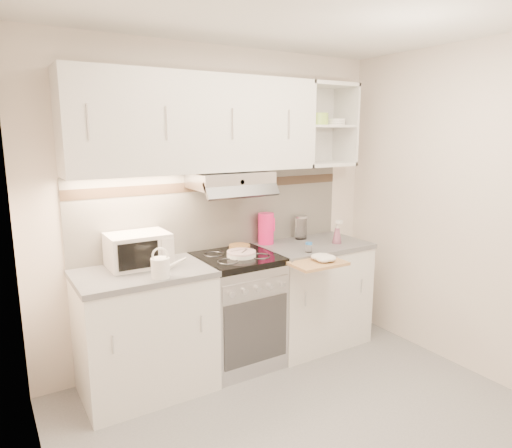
# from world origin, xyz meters

# --- Properties ---
(ground) EXTENTS (3.00, 3.00, 0.00)m
(ground) POSITION_xyz_m (0.00, 0.00, 0.00)
(ground) COLOR gray
(ground) RESTS_ON ground
(room_shell) EXTENTS (3.04, 2.84, 2.52)m
(room_shell) POSITION_xyz_m (0.00, 0.37, 1.63)
(room_shell) COLOR silver
(room_shell) RESTS_ON ground
(base_cabinet_left) EXTENTS (0.90, 0.60, 0.86)m
(base_cabinet_left) POSITION_xyz_m (-0.75, 1.10, 0.43)
(base_cabinet_left) COLOR white
(base_cabinet_left) RESTS_ON ground
(worktop_left) EXTENTS (0.92, 0.62, 0.04)m
(worktop_left) POSITION_xyz_m (-0.75, 1.10, 0.88)
(worktop_left) COLOR slate
(worktop_left) RESTS_ON base_cabinet_left
(base_cabinet_right) EXTENTS (0.90, 0.60, 0.86)m
(base_cabinet_right) POSITION_xyz_m (0.75, 1.10, 0.43)
(base_cabinet_right) COLOR white
(base_cabinet_right) RESTS_ON ground
(worktop_right) EXTENTS (0.92, 0.62, 0.04)m
(worktop_right) POSITION_xyz_m (0.75, 1.10, 0.88)
(worktop_right) COLOR slate
(worktop_right) RESTS_ON base_cabinet_right
(electric_range) EXTENTS (0.60, 0.60, 0.90)m
(electric_range) POSITION_xyz_m (0.00, 1.10, 0.45)
(electric_range) COLOR #B7B7BC
(electric_range) RESTS_ON ground
(microwave) EXTENTS (0.42, 0.32, 0.24)m
(microwave) POSITION_xyz_m (-0.73, 1.22, 1.02)
(microwave) COLOR silver
(microwave) RESTS_ON worktop_left
(watering_can) EXTENTS (0.24, 0.13, 0.20)m
(watering_can) POSITION_xyz_m (-0.69, 0.88, 0.97)
(watering_can) COLOR white
(watering_can) RESTS_ON worktop_left
(plate_stack) EXTENTS (0.23, 0.23, 0.05)m
(plate_stack) POSITION_xyz_m (0.02, 1.05, 0.92)
(plate_stack) COLOR white
(plate_stack) RESTS_ON electric_range
(bread_loaf) EXTENTS (0.17, 0.17, 0.04)m
(bread_loaf) POSITION_xyz_m (0.10, 1.23, 0.92)
(bread_loaf) COLOR #A88C3B
(bread_loaf) RESTS_ON electric_range
(pink_pitcher) EXTENTS (0.14, 0.13, 0.27)m
(pink_pitcher) POSITION_xyz_m (0.40, 1.30, 1.03)
(pink_pitcher) COLOR #FF1B6E
(pink_pitcher) RESTS_ON worktop_right
(glass_jar) EXTENTS (0.11, 0.11, 0.21)m
(glass_jar) POSITION_xyz_m (0.77, 1.29, 1.01)
(glass_jar) COLOR white
(glass_jar) RESTS_ON worktop_right
(spice_jar) EXTENTS (0.06, 0.06, 0.08)m
(spice_jar) POSITION_xyz_m (0.54, 0.88, 0.94)
(spice_jar) COLOR silver
(spice_jar) RESTS_ON worktop_right
(spray_bottle) EXTENTS (0.08, 0.08, 0.22)m
(spray_bottle) POSITION_xyz_m (0.93, 0.99, 0.98)
(spray_bottle) COLOR pink
(spray_bottle) RESTS_ON worktop_right
(cutting_board) EXTENTS (0.42, 0.38, 0.02)m
(cutting_board) POSITION_xyz_m (0.46, 0.72, 0.87)
(cutting_board) COLOR tan
(cutting_board) RESTS_ON base_cabinet_right
(dish_towel) EXTENTS (0.29, 0.27, 0.07)m
(dish_towel) POSITION_xyz_m (0.47, 0.69, 0.92)
(dish_towel) COLOR white
(dish_towel) RESTS_ON cutting_board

